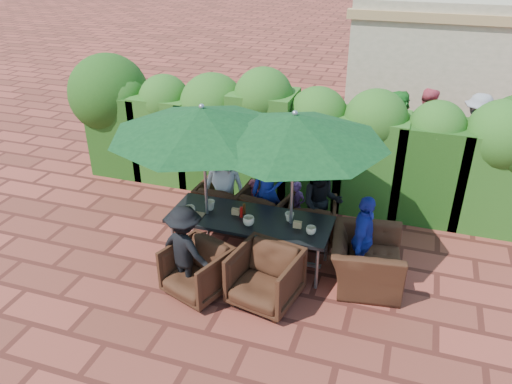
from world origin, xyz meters
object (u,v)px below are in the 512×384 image
(chair_near_right, at_px, (265,275))
(chair_far_right, at_px, (312,218))
(dining_table, at_px, (250,222))
(umbrella_right, at_px, (294,128))
(chair_far_left, at_px, (224,201))
(chair_end_right, at_px, (367,253))
(chair_far_mid, at_px, (266,209))
(umbrella_left, at_px, (202,121))
(chair_near_left, at_px, (197,268))

(chair_near_right, bearing_deg, chair_far_right, 92.84)
(dining_table, distance_m, umbrella_right, 1.66)
(chair_far_left, relative_size, chair_end_right, 0.74)
(umbrella_right, relative_size, chair_far_mid, 3.11)
(chair_far_right, bearing_deg, chair_far_mid, -9.11)
(umbrella_left, relative_size, chair_near_left, 3.27)
(chair_near_right, bearing_deg, umbrella_left, 157.54)
(chair_far_right, bearing_deg, dining_table, 41.35)
(umbrella_right, xyz_separation_m, chair_near_left, (-1.05, -1.02, -1.81))
(chair_far_left, xyz_separation_m, chair_far_right, (1.56, -0.04, -0.03))
(chair_far_left, height_order, chair_far_mid, chair_far_left)
(umbrella_right, distance_m, chair_near_left, 2.33)
(dining_table, height_order, chair_end_right, chair_end_right)
(chair_near_left, bearing_deg, chair_far_left, 120.36)
(chair_far_left, bearing_deg, umbrella_left, 100.24)
(chair_far_mid, relative_size, chair_far_right, 1.07)
(chair_far_mid, height_order, chair_far_right, chair_far_mid)
(umbrella_left, height_order, chair_far_right, umbrella_left)
(chair_end_right, bearing_deg, chair_near_right, 117.00)
(dining_table, bearing_deg, umbrella_left, -174.33)
(chair_near_right, relative_size, chair_end_right, 0.77)
(chair_far_mid, xyz_separation_m, chair_near_right, (0.53, -1.75, 0.02))
(dining_table, xyz_separation_m, umbrella_right, (0.61, 0.06, 1.54))
(umbrella_left, distance_m, chair_near_left, 2.03)
(chair_far_left, relative_size, chair_far_mid, 1.01)
(dining_table, bearing_deg, chair_near_left, -114.86)
(chair_far_right, xyz_separation_m, chair_end_right, (0.98, -0.88, 0.11))
(chair_near_left, height_order, chair_near_right, chair_near_right)
(dining_table, bearing_deg, chair_far_left, 130.36)
(umbrella_left, relative_size, chair_end_right, 2.32)
(umbrella_right, height_order, chair_far_left, umbrella_right)
(dining_table, relative_size, umbrella_left, 0.92)
(chair_near_left, bearing_deg, umbrella_right, 63.89)
(dining_table, xyz_separation_m, chair_far_right, (0.76, 0.90, -0.29))
(umbrella_left, distance_m, chair_far_mid, 2.14)
(chair_far_right, distance_m, chair_near_left, 2.21)
(chair_near_left, xyz_separation_m, chair_near_right, (0.95, 0.12, 0.03))
(chair_far_right, relative_size, chair_near_right, 0.89)
(dining_table, height_order, chair_far_mid, chair_far_mid)
(umbrella_right, relative_size, chair_end_right, 2.27)
(chair_far_mid, bearing_deg, umbrella_left, 69.22)
(dining_table, xyz_separation_m, chair_near_right, (0.50, -0.84, -0.24))
(chair_far_mid, distance_m, chair_far_right, 0.78)
(umbrella_right, xyz_separation_m, chair_near_right, (-0.11, -0.90, -1.78))
(umbrella_left, distance_m, chair_end_right, 2.95)
(dining_table, height_order, chair_far_left, chair_far_left)
(chair_far_right, distance_m, chair_end_right, 1.32)
(umbrella_left, distance_m, chair_far_left, 2.06)
(chair_near_right, distance_m, chair_end_right, 1.51)
(umbrella_left, height_order, chair_end_right, umbrella_left)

